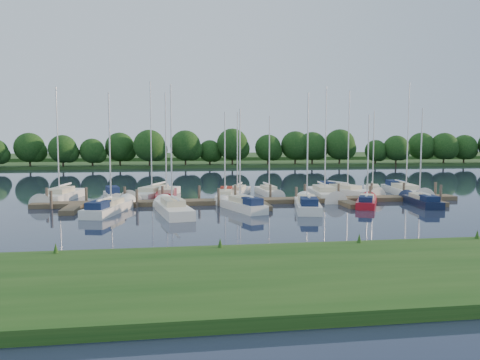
{
  "coord_description": "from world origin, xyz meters",
  "views": [
    {
      "loc": [
        -7.74,
        -34.9,
        6.05
      ],
      "look_at": [
        -1.45,
        8.0,
        2.2
      ],
      "focal_mm": 35.0,
      "sensor_mm": 36.0,
      "label": 1
    }
  ],
  "objects": [
    {
      "name": "far_shore",
      "position": [
        0.0,
        75.0,
        0.3
      ],
      "size": [
        180.0,
        30.0,
        0.6
      ],
      "primitive_type": "cube",
      "color": "#22441A",
      "rests_on": "ground"
    },
    {
      "name": "motorboat",
      "position": [
        -13.64,
        13.24,
        0.33
      ],
      "size": [
        2.39,
        4.94,
        1.52
      ],
      "rotation": [
        0.0,
        0.0,
        3.39
      ],
      "color": "white",
      "rests_on": "ground"
    },
    {
      "name": "sailboat_s_3",
      "position": [
        3.65,
        3.29,
        0.33
      ],
      "size": [
        3.35,
        8.11,
        10.35
      ],
      "rotation": [
        0.0,
        0.0,
        -0.22
      ],
      "color": "white",
      "rests_on": "ground"
    },
    {
      "name": "sailboat_n_2",
      "position": [
        -9.69,
        13.87,
        0.27
      ],
      "size": [
        5.4,
        9.55,
        12.24
      ],
      "rotation": [
        0.0,
        0.0,
        2.73
      ],
      "color": "white",
      "rests_on": "ground"
    },
    {
      "name": "sailboat_s_0",
      "position": [
        -12.84,
        4.05,
        0.32
      ],
      "size": [
        3.56,
        7.99,
        10.16
      ],
      "rotation": [
        0.0,
        0.0,
        -0.26
      ],
      "color": "white",
      "rests_on": "ground"
    },
    {
      "name": "distant_hill",
      "position": [
        0.0,
        100.0,
        0.7
      ],
      "size": [
        220.0,
        40.0,
        1.4
      ],
      "primitive_type": "cube",
      "color": "#355726",
      "rests_on": "ground"
    },
    {
      "name": "sailboat_s_4",
      "position": [
        9.67,
        4.84,
        0.31
      ],
      "size": [
        3.98,
        6.43,
        8.51
      ],
      "rotation": [
        0.0,
        0.0,
        -0.46
      ],
      "color": "#A70F1A",
      "rests_on": "ground"
    },
    {
      "name": "ground",
      "position": [
        0.0,
        0.0,
        0.0
      ],
      "size": [
        260.0,
        260.0,
        0.0
      ],
      "primitive_type": "plane",
      "color": "#1B2337",
      "rests_on": "ground"
    },
    {
      "name": "sailboat_n_8",
      "position": [
        10.9,
        13.47,
        0.32
      ],
      "size": [
        4.79,
        9.08,
        11.52
      ],
      "rotation": [
        0.0,
        0.0,
        3.51
      ],
      "color": "white",
      "rests_on": "ground"
    },
    {
      "name": "near_bank",
      "position": [
        0.0,
        -16.0,
        0.25
      ],
      "size": [
        90.0,
        10.0,
        0.5
      ],
      "primitive_type": "cube",
      "color": "#194313",
      "rests_on": "ground"
    },
    {
      "name": "sailboat_n_3",
      "position": [
        -8.28,
        11.75,
        0.28
      ],
      "size": [
        2.1,
        8.5,
        10.92
      ],
      "rotation": [
        0.0,
        0.0,
        3.13
      ],
      "color": "#A70F1A",
      "rests_on": "ground"
    },
    {
      "name": "sailboat_n_10",
      "position": [
        17.17,
        12.22,
        0.33
      ],
      "size": [
        3.37,
        9.86,
        12.33
      ],
      "rotation": [
        0.0,
        0.0,
        3.01
      ],
      "color": "white",
      "rests_on": "ground"
    },
    {
      "name": "dock",
      "position": [
        0.0,
        7.31,
        0.2
      ],
      "size": [
        40.0,
        6.0,
        0.4
      ],
      "color": "#4A3929",
      "rests_on": "ground"
    },
    {
      "name": "sailboat_s_5",
      "position": [
        14.77,
        4.59,
        0.31
      ],
      "size": [
        2.62,
        7.22,
        9.15
      ],
      "rotation": [
        0.0,
        0.0,
        -0.16
      ],
      "color": "black",
      "rests_on": "ground"
    },
    {
      "name": "sailboat_s_2",
      "position": [
        -1.89,
        3.76,
        0.34
      ],
      "size": [
        3.4,
        6.82,
        8.96
      ],
      "rotation": [
        0.0,
        0.0,
        0.33
      ],
      "color": "white",
      "rests_on": "ground"
    },
    {
      "name": "sailboat_n_5",
      "position": [
        -0.76,
        14.37,
        0.27
      ],
      "size": [
        3.58,
        7.15,
        9.17
      ],
      "rotation": [
        0.0,
        0.0,
        2.81
      ],
      "color": "white",
      "rests_on": "ground"
    },
    {
      "name": "sailboat_n_4",
      "position": [
        -2.52,
        10.85,
        0.31
      ],
      "size": [
        2.65,
        7.08,
        8.96
      ],
      "rotation": [
        0.0,
        0.0,
        2.97
      ],
      "color": "white",
      "rests_on": "ground"
    },
    {
      "name": "sailboat_n_9",
      "position": [
        13.99,
        13.33,
        0.27
      ],
      "size": [
        4.0,
        7.25,
        9.36
      ],
      "rotation": [
        0.0,
        0.0,
        2.75
      ],
      "color": "white",
      "rests_on": "ground"
    },
    {
      "name": "treeline",
      "position": [
        -0.38,
        62.06,
        4.11
      ],
      "size": [
        144.93,
        9.89,
        8.28
      ],
      "color": "#38281C",
      "rests_on": "ground"
    },
    {
      "name": "sailboat_s_1",
      "position": [
        -7.7,
        2.7,
        0.29
      ],
      "size": [
        3.21,
        8.45,
        10.84
      ],
      "rotation": [
        0.0,
        0.0,
        0.18
      ],
      "color": "white",
      "rests_on": "ground"
    },
    {
      "name": "sailboat_n_7",
      "position": [
        7.63,
        10.73,
        0.28
      ],
      "size": [
        2.82,
        9.18,
        11.68
      ],
      "rotation": [
        0.0,
        0.0,
        3.06
      ],
      "color": "white",
      "rests_on": "ground"
    },
    {
      "name": "sailboat_n_0",
      "position": [
        -18.58,
        12.75,
        0.28
      ],
      "size": [
        3.27,
        9.02,
        11.47
      ],
      "rotation": [
        0.0,
        0.0,
        2.99
      ],
      "color": "white",
      "rests_on": "ground"
    },
    {
      "name": "mooring_pilings",
      "position": [
        0.0,
        8.43,
        0.6
      ],
      "size": [
        38.24,
        2.84,
        2.0
      ],
      "color": "#473D33",
      "rests_on": "ground"
    },
    {
      "name": "sailboat_n_6",
      "position": [
        2.54,
        14.04,
        0.27
      ],
      "size": [
        1.96,
        6.85,
        8.8
      ],
      "rotation": [
        0.0,
        0.0,
        3.2
      ],
      "color": "white",
      "rests_on": "ground"
    }
  ]
}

